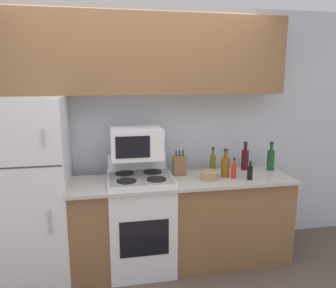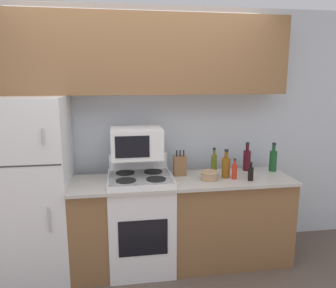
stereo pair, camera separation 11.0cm
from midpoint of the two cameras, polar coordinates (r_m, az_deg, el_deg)
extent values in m
plane|color=brown|center=(3.27, -2.42, -22.86)|extent=(12.00, 12.00, 0.00)
cube|color=silver|center=(3.48, -3.96, 2.04)|extent=(8.00, 0.05, 2.55)
cube|color=brown|center=(3.35, 3.50, -13.51)|extent=(2.13, 0.56, 0.86)
cube|color=#BCB7AD|center=(3.17, 3.68, -6.37)|extent=(2.13, 0.60, 0.03)
cube|color=white|center=(3.29, -22.19, -7.14)|extent=(0.75, 0.70, 1.68)
cube|color=#383838|center=(2.88, -24.19, -3.56)|extent=(0.73, 0.01, 0.01)
cylinder|color=#B7B7BC|center=(2.76, -19.90, 1.15)|extent=(0.02, 0.02, 0.14)
cylinder|color=#B7B7BC|center=(2.96, -18.96, -12.43)|extent=(0.02, 0.02, 0.22)
cube|color=brown|center=(3.25, -3.86, 15.22)|extent=(2.88, 0.32, 0.75)
cube|color=white|center=(3.26, -3.76, -13.49)|extent=(0.61, 0.56, 0.93)
cube|color=black|center=(3.02, -3.25, -16.06)|extent=(0.44, 0.01, 0.34)
cube|color=#2D2D2D|center=(3.10, -3.87, -5.73)|extent=(0.58, 0.54, 0.01)
cube|color=white|center=(3.33, -4.29, -2.98)|extent=(0.58, 0.06, 0.16)
cylinder|color=black|center=(2.97, -6.30, -6.34)|extent=(0.18, 0.18, 0.01)
cylinder|color=black|center=(2.99, -1.05, -6.14)|extent=(0.18, 0.18, 0.01)
cylinder|color=black|center=(3.21, -6.51, -5.00)|extent=(0.18, 0.18, 0.01)
cylinder|color=black|center=(3.23, -1.65, -4.82)|extent=(0.18, 0.18, 0.01)
cube|color=white|center=(3.11, -4.50, 0.23)|extent=(0.48, 0.38, 0.28)
cube|color=black|center=(2.92, -5.15, -0.52)|extent=(0.31, 0.01, 0.20)
cube|color=brown|center=(3.26, 3.06, -3.79)|extent=(0.12, 0.08, 0.20)
cylinder|color=black|center=(3.21, 2.51, -1.64)|extent=(0.01, 0.01, 0.06)
cylinder|color=black|center=(3.22, 3.11, -1.62)|extent=(0.01, 0.01, 0.06)
cylinder|color=black|center=(3.23, 3.71, -1.59)|extent=(0.01, 0.01, 0.06)
cylinder|color=tan|center=(3.17, 8.20, -5.49)|extent=(0.17, 0.17, 0.07)
torus|color=tan|center=(3.16, 8.22, -4.85)|extent=(0.18, 0.18, 0.01)
cylinder|color=black|center=(3.21, 15.16, -5.08)|extent=(0.05, 0.05, 0.13)
cylinder|color=black|center=(3.19, 15.24, -3.66)|extent=(0.02, 0.02, 0.04)
cylinder|color=black|center=(3.18, 15.26, -3.19)|extent=(0.03, 0.03, 0.01)
cylinder|color=red|center=(3.22, 12.46, -4.77)|extent=(0.05, 0.05, 0.14)
cylinder|color=red|center=(3.19, 12.53, -3.18)|extent=(0.02, 0.02, 0.04)
cylinder|color=black|center=(3.19, 12.55, -2.66)|extent=(0.02, 0.03, 0.02)
cylinder|color=#194C23|center=(3.59, 18.66, -2.85)|extent=(0.08, 0.08, 0.21)
cylinder|color=#194C23|center=(3.56, 18.80, -0.70)|extent=(0.03, 0.03, 0.07)
cylinder|color=black|center=(3.55, 18.85, 0.01)|extent=(0.04, 0.04, 0.02)
cylinder|color=#470F19|center=(3.53, 14.43, -2.83)|extent=(0.08, 0.08, 0.21)
cylinder|color=#470F19|center=(3.50, 14.55, -0.64)|extent=(0.03, 0.03, 0.07)
cylinder|color=black|center=(3.49, 14.58, 0.08)|extent=(0.04, 0.04, 0.02)
cylinder|color=#5B6619|center=(3.39, 8.91, -3.43)|extent=(0.06, 0.06, 0.18)
cylinder|color=#5B6619|center=(3.36, 8.98, -1.46)|extent=(0.03, 0.03, 0.06)
cylinder|color=black|center=(3.36, 9.00, -0.81)|extent=(0.03, 0.03, 0.02)
cylinder|color=brown|center=(3.24, 11.01, -4.08)|extent=(0.08, 0.08, 0.20)
cylinder|color=brown|center=(3.21, 11.10, -1.86)|extent=(0.04, 0.04, 0.06)
cylinder|color=black|center=(3.20, 11.13, -1.13)|extent=(0.04, 0.04, 0.02)
camera|label=1|loc=(0.06, -88.96, 0.21)|focal=35.00mm
camera|label=2|loc=(0.06, 91.04, -0.21)|focal=35.00mm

